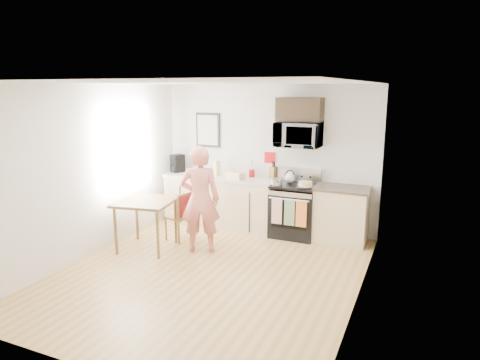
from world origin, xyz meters
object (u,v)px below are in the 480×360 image
at_px(microwave, 298,135).
at_px(person, 200,200).
at_px(chair, 183,210).
at_px(cake, 305,185).
at_px(range, 294,212).
at_px(dining_table, 146,206).

relative_size(microwave, person, 0.45).
bearing_deg(person, microwave, -153.28).
distance_m(chair, cake, 2.07).
xyz_separation_m(range, cake, (0.22, -0.16, 0.53)).
relative_size(dining_table, cake, 3.07).
distance_m(person, cake, 1.77).
relative_size(range, chair, 1.38).
bearing_deg(chair, microwave, 46.80).
relative_size(range, microwave, 1.53).
distance_m(dining_table, cake, 2.61).
bearing_deg(chair, cake, 37.09).
height_order(range, dining_table, range).
height_order(range, person, person).
xyz_separation_m(dining_table, cake, (2.20, 1.38, 0.26)).
bearing_deg(microwave, person, -129.47).
bearing_deg(microwave, chair, -145.33).
bearing_deg(chair, person, -17.50).
bearing_deg(person, range, -155.50).
xyz_separation_m(microwave, chair, (-1.62, -1.12, -1.22)).
relative_size(person, dining_table, 1.96).
bearing_deg(dining_table, cake, 32.01).
bearing_deg(dining_table, microwave, 39.60).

